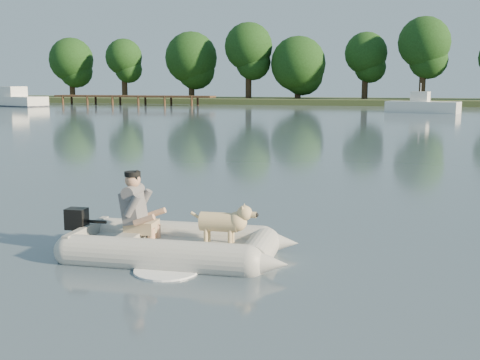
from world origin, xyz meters
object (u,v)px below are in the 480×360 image
(dock, at_px, (133,100))
(dog, at_px, (219,225))
(cabin_cruiser, at_px, (15,96))
(dinghy, at_px, (177,220))
(man, at_px, (135,205))
(motorboat, at_px, (423,99))

(dock, relative_size, dog, 21.47)
(cabin_cruiser, bearing_deg, dog, -32.87)
(dock, height_order, cabin_cruiser, cabin_cruiser)
(cabin_cruiser, bearing_deg, dinghy, -33.37)
(man, relative_size, cabin_cruiser, 0.13)
(man, height_order, cabin_cruiser, cabin_cruiser)
(dog, distance_m, cabin_cruiser, 58.43)
(cabin_cruiser, distance_m, motorboat, 39.87)
(dog, xyz_separation_m, cabin_cruiser, (-36.54, 45.59, 0.53))
(man, height_order, motorboat, motorboat)
(man, relative_size, dog, 1.16)
(dock, xyz_separation_m, dinghy, (25.76, -51.74, 0.01))
(dock, bearing_deg, motorboat, -16.05)
(dinghy, height_order, man, man)
(dinghy, bearing_deg, cabin_cruiser, 124.70)
(dock, height_order, dog, dock)
(dock, height_order, man, man)
(man, bearing_deg, dog, 0.00)
(cabin_cruiser, relative_size, motorboat, 1.31)
(dock, xyz_separation_m, dog, (26.34, -51.66, -0.05))
(dock, relative_size, dinghy, 4.38)
(dock, bearing_deg, cabin_cruiser, -149.26)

